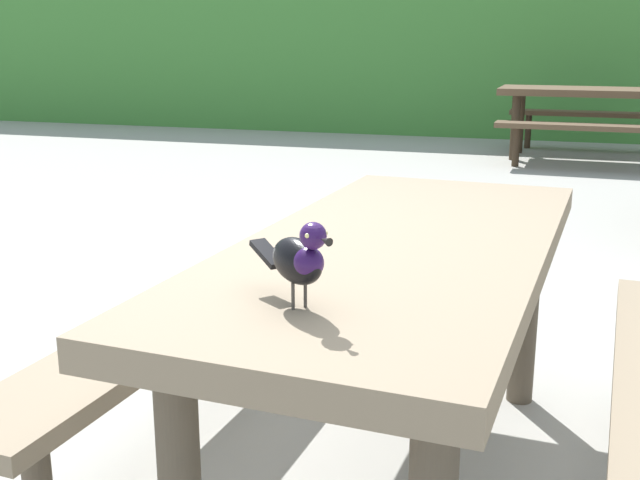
# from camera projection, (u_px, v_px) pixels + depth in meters

# --- Properties ---
(ground_plane) EXTENTS (60.00, 60.00, 0.00)m
(ground_plane) POSITION_uv_depth(u_px,v_px,m) (336.00, 480.00, 2.29)
(ground_plane) COLOR #A3A099
(hedge_wall) EXTENTS (28.00, 2.37, 1.95)m
(hedge_wall) POSITION_uv_depth(u_px,v_px,m) (527.00, 58.00, 10.65)
(hedge_wall) COLOR #428438
(hedge_wall) RESTS_ON ground
(picnic_table_foreground) EXTENTS (1.79, 1.85, 0.74)m
(picnic_table_foreground) POSITION_uv_depth(u_px,v_px,m) (398.00, 304.00, 2.11)
(picnic_table_foreground) COLOR #84725B
(picnic_table_foreground) RESTS_ON ground
(bird_grackle) EXTENTS (0.23, 0.21, 0.18)m
(bird_grackle) POSITION_uv_depth(u_px,v_px,m) (300.00, 258.00, 1.51)
(bird_grackle) COLOR black
(bird_grackle) RESTS_ON picnic_table_foreground
(picnic_table_mid_right) EXTENTS (1.82, 1.73, 0.74)m
(picnic_table_mid_right) POSITION_uv_depth(u_px,v_px,m) (588.00, 106.00, 8.10)
(picnic_table_mid_right) COLOR brown
(picnic_table_mid_right) RESTS_ON ground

